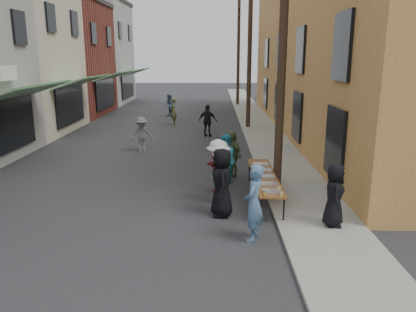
{
  "coord_description": "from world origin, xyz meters",
  "views": [
    {
      "loc": [
        2.32,
        -9.41,
        4.19
      ],
      "look_at": [
        2.1,
        2.43,
        1.3
      ],
      "focal_mm": 35.0,
      "sensor_mm": 36.0,
      "label": 1
    }
  ],
  "objects_px": {
    "utility_pole_far": "(238,54)",
    "serving_table": "(264,176)",
    "utility_pole_near": "(283,47)",
    "utility_pole_mid": "(250,52)",
    "catering_tray_sausage": "(272,192)",
    "guest_front_a": "(222,183)",
    "guest_front_c": "(225,159)",
    "server": "(334,195)"
  },
  "relations": [
    {
      "from": "utility_pole_mid",
      "to": "server",
      "type": "relative_size",
      "value": 5.7
    },
    {
      "from": "utility_pole_near",
      "to": "utility_pole_far",
      "type": "bearing_deg",
      "value": 90.0
    },
    {
      "from": "guest_front_a",
      "to": "serving_table",
      "type": "bearing_deg",
      "value": 131.34
    },
    {
      "from": "serving_table",
      "to": "catering_tray_sausage",
      "type": "relative_size",
      "value": 8.0
    },
    {
      "from": "utility_pole_far",
      "to": "server",
      "type": "xyz_separation_m",
      "value": [
        0.96,
        -26.9,
        -3.61
      ]
    },
    {
      "from": "utility_pole_far",
      "to": "guest_front_a",
      "type": "height_order",
      "value": "utility_pole_far"
    },
    {
      "from": "utility_pole_mid",
      "to": "utility_pole_far",
      "type": "bearing_deg",
      "value": 90.0
    },
    {
      "from": "serving_table",
      "to": "server",
      "type": "relative_size",
      "value": 2.53
    },
    {
      "from": "utility_pole_near",
      "to": "guest_front_a",
      "type": "xyz_separation_m",
      "value": [
        -1.8,
        -2.05,
        -3.57
      ]
    },
    {
      "from": "utility_pole_near",
      "to": "server",
      "type": "height_order",
      "value": "utility_pole_near"
    },
    {
      "from": "serving_table",
      "to": "catering_tray_sausage",
      "type": "distance_m",
      "value": 1.65
    },
    {
      "from": "guest_front_a",
      "to": "server",
      "type": "relative_size",
      "value": 1.18
    },
    {
      "from": "catering_tray_sausage",
      "to": "guest_front_c",
      "type": "bearing_deg",
      "value": 109.14
    },
    {
      "from": "catering_tray_sausage",
      "to": "server",
      "type": "distance_m",
      "value": 1.56
    },
    {
      "from": "utility_pole_far",
      "to": "guest_front_a",
      "type": "xyz_separation_m",
      "value": [
        -1.8,
        -26.05,
        -3.57
      ]
    },
    {
      "from": "utility_pole_far",
      "to": "server",
      "type": "distance_m",
      "value": 27.16
    },
    {
      "from": "catering_tray_sausage",
      "to": "guest_front_c",
      "type": "height_order",
      "value": "guest_front_c"
    },
    {
      "from": "guest_front_c",
      "to": "server",
      "type": "relative_size",
      "value": 1.07
    },
    {
      "from": "utility_pole_far",
      "to": "catering_tray_sausage",
      "type": "relative_size",
      "value": 18.0
    },
    {
      "from": "utility_pole_far",
      "to": "serving_table",
      "type": "xyz_separation_m",
      "value": [
        -0.5,
        -24.72,
        -3.79
      ]
    },
    {
      "from": "utility_pole_near",
      "to": "guest_front_c",
      "type": "height_order",
      "value": "utility_pole_near"
    },
    {
      "from": "serving_table",
      "to": "guest_front_a",
      "type": "relative_size",
      "value": 2.14
    },
    {
      "from": "utility_pole_near",
      "to": "guest_front_c",
      "type": "bearing_deg",
      "value": 151.29
    },
    {
      "from": "utility_pole_mid",
      "to": "catering_tray_sausage",
      "type": "distance_m",
      "value": 14.85
    },
    {
      "from": "utility_pole_mid",
      "to": "utility_pole_far",
      "type": "height_order",
      "value": "same"
    },
    {
      "from": "utility_pole_far",
      "to": "utility_pole_mid",
      "type": "bearing_deg",
      "value": -90.0
    },
    {
      "from": "utility_pole_near",
      "to": "serving_table",
      "type": "distance_m",
      "value": 3.89
    },
    {
      "from": "utility_pole_mid",
      "to": "guest_front_a",
      "type": "xyz_separation_m",
      "value": [
        -1.8,
        -14.05,
        -3.57
      ]
    },
    {
      "from": "utility_pole_mid",
      "to": "guest_front_a",
      "type": "distance_m",
      "value": 14.61
    },
    {
      "from": "utility_pole_mid",
      "to": "guest_front_c",
      "type": "xyz_separation_m",
      "value": [
        -1.63,
        -11.11,
        -3.66
      ]
    },
    {
      "from": "utility_pole_far",
      "to": "serving_table",
      "type": "relative_size",
      "value": 2.25
    },
    {
      "from": "guest_front_c",
      "to": "utility_pole_mid",
      "type": "bearing_deg",
      "value": 175.08
    },
    {
      "from": "guest_front_a",
      "to": "guest_front_c",
      "type": "distance_m",
      "value": 2.95
    },
    {
      "from": "utility_pole_near",
      "to": "utility_pole_mid",
      "type": "relative_size",
      "value": 1.0
    },
    {
      "from": "utility_pole_far",
      "to": "guest_front_a",
      "type": "relative_size",
      "value": 4.82
    },
    {
      "from": "server",
      "to": "utility_pole_far",
      "type": "bearing_deg",
      "value": 11.52
    },
    {
      "from": "utility_pole_near",
      "to": "utility_pole_far",
      "type": "height_order",
      "value": "same"
    },
    {
      "from": "utility_pole_near",
      "to": "serving_table",
      "type": "height_order",
      "value": "utility_pole_near"
    },
    {
      "from": "server",
      "to": "catering_tray_sausage",
      "type": "bearing_deg",
      "value": 79.51
    },
    {
      "from": "utility_pole_near",
      "to": "guest_front_c",
      "type": "xyz_separation_m",
      "value": [
        -1.63,
        0.89,
        -3.66
      ]
    },
    {
      "from": "utility_pole_near",
      "to": "utility_pole_mid",
      "type": "xyz_separation_m",
      "value": [
        0.0,
        12.0,
        0.0
      ]
    },
    {
      "from": "utility_pole_mid",
      "to": "guest_front_c",
      "type": "distance_m",
      "value": 11.81
    }
  ]
}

